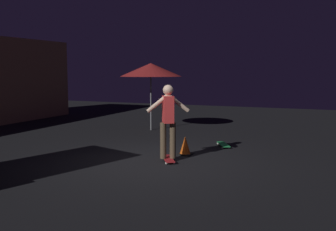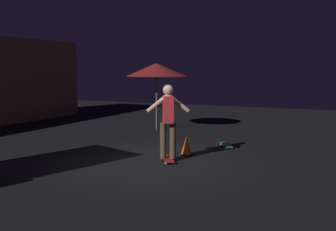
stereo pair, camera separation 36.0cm
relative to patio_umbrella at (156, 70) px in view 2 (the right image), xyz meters
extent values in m
plane|color=black|center=(-4.18, -2.01, -2.07)|extent=(28.00, 28.00, 0.00)
cylinder|color=slate|center=(0.00, 0.00, -0.97)|extent=(0.05, 0.05, 2.20)
cone|color=#A52626|center=(0.00, 0.00, 0.00)|extent=(2.10, 2.10, 0.45)
cube|color=#AD1E23|center=(-4.09, -2.34, -2.01)|extent=(0.77, 0.58, 0.02)
sphere|color=silver|center=(-3.88, -2.11, -2.05)|extent=(0.05, 0.05, 0.05)
sphere|color=silver|center=(-3.79, -2.26, -2.05)|extent=(0.05, 0.05, 0.05)
sphere|color=silver|center=(-4.39, -2.43, -2.05)|extent=(0.05, 0.05, 0.05)
sphere|color=silver|center=(-4.30, -2.57, -2.05)|extent=(0.05, 0.05, 0.05)
cube|color=green|center=(-1.91, -3.07, -2.01)|extent=(0.78, 0.54, 0.02)
sphere|color=silver|center=(-1.68, -2.85, -2.05)|extent=(0.05, 0.05, 0.05)
sphere|color=silver|center=(-1.60, -3.00, -2.05)|extent=(0.05, 0.05, 0.05)
sphere|color=silver|center=(-2.21, -3.13, -2.05)|extent=(0.05, 0.05, 0.05)
sphere|color=silver|center=(-2.13, -3.28, -2.05)|extent=(0.05, 0.05, 0.05)
cylinder|color=brown|center=(-4.14, -2.25, -1.59)|extent=(0.14, 0.14, 0.82)
cylinder|color=brown|center=(-4.03, -2.44, -1.59)|extent=(0.14, 0.14, 0.82)
cube|color=red|center=(-4.09, -2.34, -0.88)|extent=(0.44, 0.39, 0.60)
sphere|color=beige|center=(-4.09, -2.34, -0.45)|extent=(0.23, 0.23, 0.23)
cylinder|color=beige|center=(-4.20, -2.16, -0.73)|extent=(0.36, 0.51, 0.46)
cylinder|color=beige|center=(-3.97, -2.53, -0.73)|extent=(0.36, 0.51, 0.46)
cube|color=black|center=(-3.28, -2.46, -2.06)|extent=(0.34, 0.34, 0.03)
cone|color=#EA5914|center=(-3.28, -2.46, -1.84)|extent=(0.28, 0.28, 0.46)
camera|label=1|loc=(-12.19, -5.73, 0.00)|focal=42.06mm
camera|label=2|loc=(-12.04, -6.06, 0.00)|focal=42.06mm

